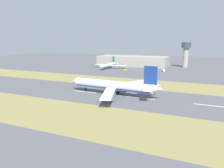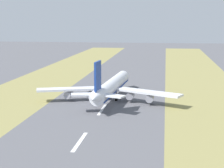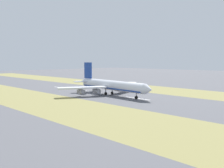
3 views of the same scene
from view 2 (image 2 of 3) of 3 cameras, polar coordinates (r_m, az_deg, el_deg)
ground_plane at (r=164.32m, az=-0.68°, el=-2.74°), size 800.00×800.00×0.00m
grass_median_west at (r=176.76m, az=-15.27°, el=-2.19°), size 40.00×600.00×0.01m
grass_median_east at (r=163.73m, az=15.10°, el=-3.14°), size 40.00×600.00×0.01m
centreline_dash_near at (r=113.02m, az=-4.95°, el=-8.75°), size 1.20×18.00×0.01m
centreline_dash_mid at (r=150.69m, az=-1.51°, el=-3.92°), size 1.20×18.00×0.01m
centreline_dash_far at (r=189.31m, az=0.51°, el=-1.03°), size 1.20×18.00×0.01m
airplane_main_jet at (r=166.74m, az=-0.14°, el=-0.44°), size 63.99×67.22×20.20m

